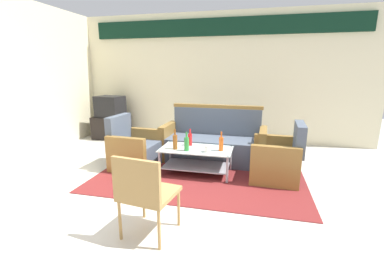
{
  "coord_description": "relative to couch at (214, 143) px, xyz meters",
  "views": [
    {
      "loc": [
        0.8,
        -3.0,
        1.59
      ],
      "look_at": [
        -0.11,
        0.75,
        0.65
      ],
      "focal_mm": 25.01,
      "sensor_mm": 36.0,
      "label": 1
    }
  ],
  "objects": [
    {
      "name": "ground_plane",
      "position": [
        -0.1,
        -1.54,
        -0.32
      ],
      "size": [
        14.0,
        14.0,
        0.0
      ],
      "primitive_type": "plane",
      "color": "beige"
    },
    {
      "name": "wall_back",
      "position": [
        -0.1,
        1.51,
        1.16
      ],
      "size": [
        6.52,
        0.19,
        2.8
      ],
      "color": "beige",
      "rests_on": "ground"
    },
    {
      "name": "rug",
      "position": [
        -0.09,
        -0.69,
        -0.31
      ],
      "size": [
        3.1,
        2.17,
        0.01
      ],
      "primitive_type": "cube",
      "color": "maroon",
      "rests_on": "ground"
    },
    {
      "name": "couch",
      "position": [
        0.0,
        0.0,
        0.0
      ],
      "size": [
        1.82,
        0.8,
        0.96
      ],
      "rotation": [
        0.0,
        0.0,
        3.11
      ],
      "color": "#4C5666",
      "rests_on": "rug"
    },
    {
      "name": "armchair_left",
      "position": [
        -1.23,
        -0.64,
        -0.03
      ],
      "size": [
        0.75,
        0.8,
        0.85
      ],
      "rotation": [
        0.0,
        0.0,
        -1.64
      ],
      "color": "#4C5666",
      "rests_on": "rug"
    },
    {
      "name": "armchair_right",
      "position": [
        1.05,
        -0.62,
        -0.03
      ],
      "size": [
        0.74,
        0.79,
        0.85
      ],
      "rotation": [
        0.0,
        0.0,
        1.52
      ],
      "color": "#4C5666",
      "rests_on": "rug"
    },
    {
      "name": "coffee_table",
      "position": [
        -0.16,
        -0.69,
        -0.04
      ],
      "size": [
        1.1,
        0.6,
        0.4
      ],
      "color": "silver",
      "rests_on": "rug"
    },
    {
      "name": "bottle_brown",
      "position": [
        -0.47,
        -0.8,
        0.21
      ],
      "size": [
        0.07,
        0.07,
        0.31
      ],
      "color": "brown",
      "rests_on": "coffee_table"
    },
    {
      "name": "bottle_green",
      "position": [
        -0.28,
        -0.84,
        0.2
      ],
      "size": [
        0.07,
        0.07,
        0.28
      ],
      "color": "#2D8C38",
      "rests_on": "coffee_table"
    },
    {
      "name": "bottle_orange",
      "position": [
        0.22,
        -0.72,
        0.21
      ],
      "size": [
        0.06,
        0.06,
        0.29
      ],
      "color": "#D85919",
      "rests_on": "coffee_table"
    },
    {
      "name": "bottle_red",
      "position": [
        -0.3,
        -0.55,
        0.2
      ],
      "size": [
        0.07,
        0.07,
        0.27
      ],
      "color": "red",
      "rests_on": "coffee_table"
    },
    {
      "name": "cup",
      "position": [
        0.04,
        -0.84,
        0.14
      ],
      "size": [
        0.08,
        0.08,
        0.1
      ],
      "primitive_type": "cylinder",
      "color": "silver",
      "rests_on": "coffee_table"
    },
    {
      "name": "tv_stand",
      "position": [
        -2.6,
        1.01,
        -0.06
      ],
      "size": [
        0.8,
        0.5,
        0.52
      ],
      "primitive_type": "cube",
      "color": "black",
      "rests_on": "ground"
    },
    {
      "name": "television",
      "position": [
        -2.6,
        1.01,
        0.44
      ],
      "size": [
        0.66,
        0.52,
        0.48
      ],
      "rotation": [
        0.0,
        0.0,
        3.0
      ],
      "color": "black",
      "rests_on": "tv_stand"
    },
    {
      "name": "wicker_chair",
      "position": [
        -0.27,
        -2.41,
        0.18
      ],
      "size": [
        0.54,
        0.54,
        0.84
      ],
      "rotation": [
        0.0,
        0.0,
        -0.14
      ],
      "color": "#AD844C",
      "rests_on": "ground"
    }
  ]
}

